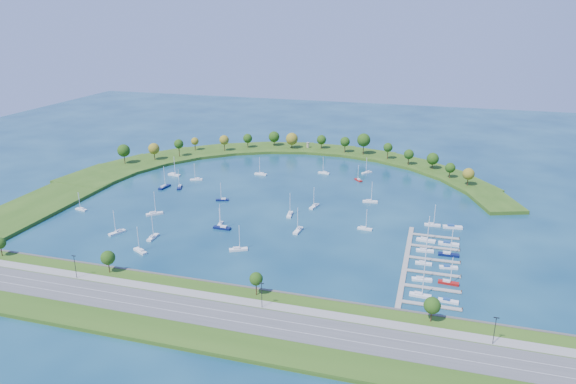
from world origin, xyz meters
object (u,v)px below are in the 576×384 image
(docked_boat_3, at_px, (448,282))
(docked_boat_5, at_px, (448,267))
(dock_system, at_px, (423,265))
(docked_boat_0, at_px, (420,294))
(moored_boat_6, at_px, (298,230))
(moored_boat_16, at_px, (370,201))
(docked_boat_2, at_px, (422,279))
(docked_boat_10, at_px, (432,224))
(moored_boat_11, at_px, (358,179))
(docked_boat_4, at_px, (423,263))
(moored_boat_9, at_px, (164,186))
(moored_boat_15, at_px, (140,250))
(moored_boat_4, at_px, (290,214))
(moored_boat_7, at_px, (261,174))
(moored_boat_3, at_px, (117,232))
(moored_boat_18, at_px, (238,249))
(docked_boat_7, at_px, (448,254))
(docked_boat_1, at_px, (448,301))
(harbor_tower, at_px, (308,145))
(moored_boat_20, at_px, (196,179))
(moored_boat_2, at_px, (220,223))
(moored_boat_14, at_px, (81,209))
(moored_boat_19, at_px, (174,174))
(docked_boat_8, at_px, (426,240))
(moored_boat_1, at_px, (324,172))
(docked_boat_9, at_px, (448,244))
(moored_boat_17, at_px, (367,172))
(moored_boat_0, at_px, (153,237))
(moored_boat_8, at_px, (222,227))
(moored_boat_5, at_px, (365,228))
(moored_boat_12, at_px, (180,187))
(docked_boat_11, at_px, (452,227))
(moored_boat_21, at_px, (154,213))

(docked_boat_3, height_order, docked_boat_5, docked_boat_3)
(dock_system, xyz_separation_m, docked_boat_0, (0.22, -26.93, 0.56))
(moored_boat_6, height_order, moored_boat_16, moored_boat_6)
(docked_boat_2, relative_size, docked_boat_10, 1.02)
(moored_boat_6, distance_m, moored_boat_11, 91.98)
(moored_boat_11, bearing_deg, docked_boat_4, 160.86)
(moored_boat_9, bearing_deg, moored_boat_15, -149.39)
(moored_boat_4, distance_m, moored_boat_7, 76.14)
(moored_boat_3, relative_size, moored_boat_18, 1.01)
(moored_boat_6, bearing_deg, docked_boat_4, 77.94)
(moored_boat_3, xyz_separation_m, moored_boat_11, (101.69, 118.22, -0.06))
(moored_boat_11, relative_size, docked_boat_7, 0.77)
(docked_boat_1, bearing_deg, docked_boat_7, 93.89)
(harbor_tower, distance_m, moored_boat_20, 108.20)
(moored_boat_2, xyz_separation_m, moored_boat_14, (-82.30, -2.38, 0.02))
(moored_boat_19, xyz_separation_m, docked_boat_8, (166.29, -61.19, 0.00))
(moored_boat_1, xyz_separation_m, moored_boat_14, (-114.43, -104.71, -0.03))
(docked_boat_2, height_order, docked_boat_5, docked_boat_2)
(moored_boat_14, height_order, docked_boat_5, moored_boat_14)
(moored_boat_19, distance_m, docked_boat_9, 187.49)
(moored_boat_17, height_order, docked_boat_2, docked_boat_2)
(dock_system, height_order, docked_boat_0, docked_boat_0)
(moored_boat_15, xyz_separation_m, docked_boat_7, (135.89, 35.75, 0.03))
(moored_boat_0, relative_size, docked_boat_4, 1.18)
(docked_boat_10, bearing_deg, moored_boat_0, -161.55)
(moored_boat_8, distance_m, moored_boat_9, 77.98)
(moored_boat_8, bearing_deg, moored_boat_5, -163.72)
(moored_boat_4, bearing_deg, docked_boat_2, -133.82)
(moored_boat_19, xyz_separation_m, docked_boat_10, (168.71, -40.70, -0.04))
(docked_boat_0, bearing_deg, docked_boat_2, 93.67)
(moored_boat_5, distance_m, moored_boat_12, 124.79)
(moored_boat_14, xyz_separation_m, docked_boat_10, (187.69, 31.59, 0.03))
(harbor_tower, distance_m, moored_boat_6, 161.09)
(dock_system, bearing_deg, docked_boat_11, 74.97)
(moored_boat_7, xyz_separation_m, moored_boat_17, (68.06, 23.53, -0.03))
(moored_boat_2, xyz_separation_m, moored_boat_11, (56.99, 93.48, 0.02))
(harbor_tower, xyz_separation_m, moored_boat_16, (63.59, -105.27, -3.30))
(docked_boat_3, bearing_deg, moored_boat_9, 160.05)
(moored_boat_7, relative_size, moored_boat_20, 1.07)
(moored_boat_6, bearing_deg, moored_boat_19, -117.56)
(moored_boat_3, distance_m, docked_boat_9, 161.36)
(harbor_tower, xyz_separation_m, moored_boat_12, (-53.92, -112.73, -3.30))
(docked_boat_5, bearing_deg, docked_boat_8, 103.28)
(moored_boat_1, distance_m, moored_boat_15, 152.63)
(dock_system, height_order, docked_boat_11, docked_boat_11)
(moored_boat_9, relative_size, moored_boat_11, 1.36)
(moored_boat_5, bearing_deg, moored_boat_15, -146.32)
(moored_boat_8, distance_m, docked_boat_4, 100.54)
(moored_boat_7, distance_m, moored_boat_21, 90.50)
(moored_boat_11, relative_size, docked_boat_4, 0.98)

